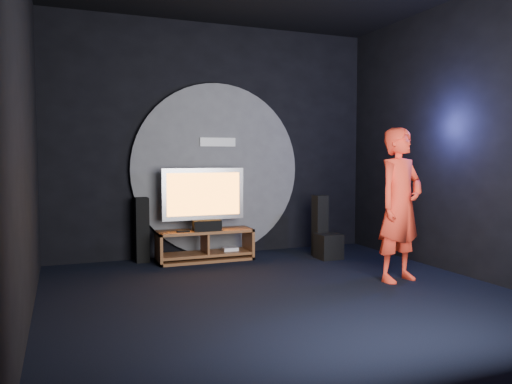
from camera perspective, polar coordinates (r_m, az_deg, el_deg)
floor at (r=5.53m, az=3.09°, el=-11.67°), size 5.00×5.00×0.00m
back_wall at (r=7.67m, az=-4.63°, el=5.91°), size 5.00×0.04×3.50m
front_wall at (r=3.23m, az=22.07°, el=8.28°), size 5.00×0.04×3.50m
left_wall at (r=4.86m, az=-24.94°, el=6.66°), size 0.04×5.00×3.50m
right_wall at (r=6.76m, az=22.94°, el=5.87°), size 0.04×5.00×3.50m
wall_disc_panel at (r=7.62m, az=-4.49°, el=2.55°), size 2.60×0.11×2.60m
media_console at (r=7.27m, az=-5.80°, el=-6.30°), size 1.37×0.45×0.45m
tv at (r=7.24m, az=-6.04°, el=-0.45°), size 1.21×0.22×0.88m
center_speaker at (r=7.11m, az=-5.63°, el=-3.84°), size 0.40×0.15×0.15m
remote at (r=7.03m, az=-8.31°, el=-4.48°), size 0.18×0.05×0.02m
tower_speaker_left at (r=7.29m, az=-12.91°, el=-4.24°), size 0.18×0.20×0.92m
tower_speaker_right at (r=7.60m, az=7.31°, el=-3.84°), size 0.18×0.20×0.92m
subwoofer at (r=7.46m, az=8.29°, el=-6.15°), size 0.33×0.33×0.37m
player at (r=6.22m, az=16.15°, el=-1.41°), size 0.76×0.59×1.85m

